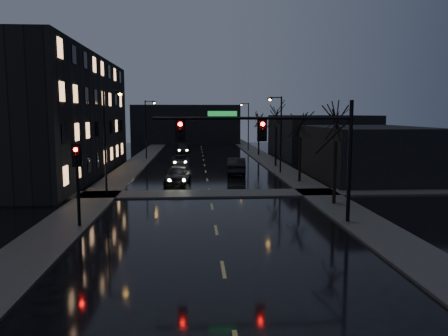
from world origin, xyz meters
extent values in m
plane|color=black|center=(0.00, 0.00, 0.00)|extent=(160.00, 160.00, 0.00)
cube|color=#2D2D2B|center=(-8.50, 35.00, 0.06)|extent=(3.00, 140.00, 0.12)
cube|color=#2D2D2B|center=(8.50, 35.00, 0.06)|extent=(3.00, 140.00, 0.12)
cube|color=#2D2D2B|center=(0.00, 18.50, 0.06)|extent=(40.00, 3.00, 0.12)
cube|color=black|center=(-16.50, 30.00, 6.00)|extent=(12.00, 30.00, 12.00)
cube|color=black|center=(15.50, 26.00, 2.50)|extent=(10.00, 14.00, 5.00)
cube|color=black|center=(17.00, 48.00, 3.00)|extent=(12.00, 18.00, 6.00)
cube|color=black|center=(-3.00, 78.00, 4.00)|extent=(22.00, 10.00, 8.00)
cylinder|color=black|center=(7.60, 9.00, 3.50)|extent=(0.22, 0.22, 7.00)
cylinder|color=black|center=(2.10, 9.00, 6.00)|extent=(11.00, 0.16, 0.16)
cylinder|color=black|center=(6.60, 9.00, 5.00)|extent=(2.05, 0.10, 2.05)
cube|color=#0C591E|center=(0.40, 9.00, 6.25)|extent=(1.60, 0.04, 0.28)
cube|color=black|center=(-1.90, 9.00, 5.35)|extent=(0.35, 0.28, 1.05)
sphere|color=#FF0705|center=(-1.90, 8.84, 5.68)|extent=(0.22, 0.22, 0.22)
cube|color=black|center=(2.60, 9.00, 5.35)|extent=(0.35, 0.28, 1.05)
sphere|color=#FF0705|center=(2.60, 8.84, 5.68)|extent=(0.22, 0.22, 0.22)
cylinder|color=black|center=(-7.50, 9.00, 2.20)|extent=(0.18, 0.18, 4.40)
cube|color=black|center=(-7.50, 9.00, 4.00)|extent=(0.35, 0.28, 1.05)
sphere|color=#FF0705|center=(-7.50, 8.84, 4.33)|extent=(0.22, 0.22, 0.22)
cylinder|color=black|center=(8.40, 14.00, 2.20)|extent=(0.24, 0.24, 4.40)
cylinder|color=black|center=(8.40, 24.00, 2.06)|extent=(0.24, 0.24, 4.12)
cylinder|color=black|center=(8.40, 36.00, 2.34)|extent=(0.24, 0.24, 4.68)
cylinder|color=black|center=(8.40, 50.00, 2.15)|extent=(0.24, 0.24, 4.29)
cylinder|color=black|center=(-7.80, 18.00, 4.00)|extent=(0.16, 0.16, 8.00)
cylinder|color=black|center=(-7.20, 18.00, 7.90)|extent=(1.20, 0.10, 0.10)
cube|color=black|center=(-6.60, 18.00, 7.80)|extent=(0.50, 0.25, 0.15)
sphere|color=#FFA032|center=(-6.60, 18.00, 7.70)|extent=(0.28, 0.28, 0.28)
cylinder|color=black|center=(-7.80, 45.00, 4.00)|extent=(0.16, 0.16, 8.00)
cylinder|color=black|center=(-7.20, 45.00, 7.90)|extent=(1.20, 0.10, 0.10)
cube|color=black|center=(-6.60, 45.00, 7.80)|extent=(0.50, 0.25, 0.15)
sphere|color=#FFA032|center=(-6.60, 45.00, 7.70)|extent=(0.28, 0.28, 0.28)
cylinder|color=black|center=(7.80, 30.00, 4.00)|extent=(0.16, 0.16, 8.00)
cylinder|color=black|center=(7.20, 30.00, 7.90)|extent=(1.20, 0.10, 0.10)
cube|color=black|center=(6.60, 30.00, 7.80)|extent=(0.50, 0.25, 0.15)
sphere|color=#FFA032|center=(6.60, 30.00, 7.70)|extent=(0.28, 0.28, 0.28)
cylinder|color=black|center=(7.80, 58.00, 4.00)|extent=(0.16, 0.16, 8.00)
cylinder|color=black|center=(7.20, 58.00, 7.90)|extent=(1.20, 0.10, 0.10)
cube|color=black|center=(6.60, 58.00, 7.80)|extent=(0.50, 0.25, 0.15)
sphere|color=#FFA032|center=(6.60, 58.00, 7.70)|extent=(0.28, 0.28, 0.28)
imported|color=black|center=(-2.69, 23.93, 0.83)|extent=(2.59, 5.08, 1.66)
imported|color=black|center=(-2.47, 28.25, 0.67)|extent=(1.50, 4.11, 1.35)
imported|color=black|center=(-2.87, 37.79, 0.64)|extent=(2.29, 4.68, 1.28)
imported|color=black|center=(-3.00, 54.65, 0.71)|extent=(2.33, 5.05, 1.43)
imported|color=black|center=(3.11, 29.73, 0.86)|extent=(2.20, 5.35, 1.72)
camera|label=1|loc=(-1.08, -14.93, 6.25)|focal=35.00mm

